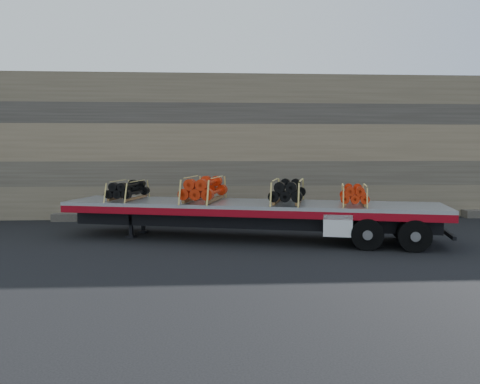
# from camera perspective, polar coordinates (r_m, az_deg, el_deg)

# --- Properties ---
(ground) EXTENTS (120.00, 120.00, 0.00)m
(ground) POSITION_cam_1_polar(r_m,az_deg,el_deg) (17.97, 0.15, -5.53)
(ground) COLOR black
(ground) RESTS_ON ground
(rock_wall) EXTENTS (44.00, 3.00, 7.00)m
(rock_wall) POSITION_cam_1_polar(r_m,az_deg,el_deg) (24.16, -0.83, 5.51)
(rock_wall) COLOR #7A6B54
(rock_wall) RESTS_ON ground
(trailer) EXTENTS (14.12, 6.08, 1.39)m
(trailer) POSITION_cam_1_polar(r_m,az_deg,el_deg) (17.51, 1.21, -3.51)
(trailer) COLOR #B5B8BD
(trailer) RESTS_ON ground
(bundle_front) EXTENTS (1.47, 2.19, 0.71)m
(bundle_front) POSITION_cam_1_polar(r_m,az_deg,el_deg) (18.83, -13.51, 0.17)
(bundle_front) COLOR black
(bundle_front) RESTS_ON trailer
(bundle_midfront) EXTENTS (1.84, 2.73, 0.89)m
(bundle_midfront) POSITION_cam_1_polar(r_m,az_deg,el_deg) (17.76, -4.40, 0.30)
(bundle_midfront) COLOR red
(bundle_midfront) RESTS_ON trailer
(bundle_midrear) EXTENTS (1.70, 2.53, 0.82)m
(bundle_midrear) POSITION_cam_1_polar(r_m,az_deg,el_deg) (17.19, 5.87, 0.02)
(bundle_midrear) COLOR black
(bundle_midrear) RESTS_ON trailer
(bundle_rear) EXTENTS (1.40, 2.08, 0.67)m
(bundle_rear) POSITION_cam_1_polar(r_m,az_deg,el_deg) (17.15, 13.71, -0.36)
(bundle_rear) COLOR red
(bundle_rear) RESTS_ON trailer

